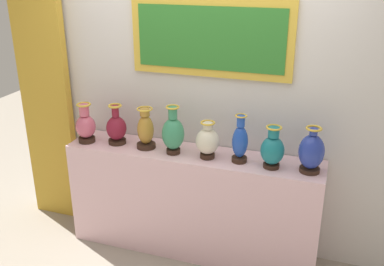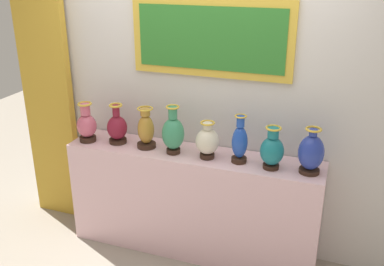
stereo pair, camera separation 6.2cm
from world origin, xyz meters
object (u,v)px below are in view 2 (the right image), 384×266
vase_ochre (146,130)px  vase_ivory (207,141)px  vase_cobalt (311,153)px  vase_burgundy (117,127)px  vase_rose (87,125)px  vase_jade (173,133)px  vase_sapphire (240,142)px  vase_teal (272,150)px

vase_ochre → vase_ivory: (0.54, -0.03, -0.01)m
vase_cobalt → vase_burgundy: bearing=179.1°
vase_ochre → vase_cobalt: 1.33m
vase_rose → vase_burgundy: (0.26, 0.05, -0.01)m
vase_rose → vase_ochre: vase_ochre is taller
vase_burgundy → vase_ivory: size_ratio=1.15×
vase_rose → vase_jade: vase_jade is taller
vase_jade → vase_sapphire: bearing=1.5°
vase_jade → vase_sapphire: vase_jade is taller
vase_jade → vase_ivory: (0.29, 0.01, -0.03)m
vase_ochre → vase_jade: 0.26m
vase_ivory → vase_teal: 0.51m
vase_rose → vase_ochre: (0.54, 0.05, 0.01)m
vase_jade → vase_sapphire: (0.54, 0.01, -0.01)m
vase_teal → vase_ochre: bearing=177.8°
vase_ochre → vase_sapphire: bearing=-1.3°
vase_ochre → vase_jade: size_ratio=0.87×
vase_rose → vase_cobalt: (1.86, 0.03, 0.01)m
vase_cobalt → vase_teal: bearing=-175.9°
vase_ivory → vase_sapphire: size_ratio=0.79×
vase_rose → vase_ivory: size_ratio=1.14×
vase_teal → vase_cobalt: vase_cobalt is taller
vase_ochre → vase_cobalt: bearing=-0.9°
vase_sapphire → vase_teal: bearing=-5.0°
vase_jade → vase_ivory: 0.29m
vase_ivory → vase_cobalt: size_ratio=0.86×
vase_ivory → vase_teal: size_ratio=0.91×
vase_burgundy → vase_sapphire: (1.07, -0.02, 0.03)m
vase_rose → vase_ivory: (1.08, 0.02, -0.01)m
vase_rose → vase_teal: (1.58, 0.01, 0.00)m
vase_ochre → vase_rose: bearing=-174.8°
vase_ivory → vase_sapphire: 0.26m
vase_sapphire → vase_cobalt: bearing=-0.3°
vase_sapphire → vase_burgundy: bearing=178.7°
vase_jade → vase_sapphire: size_ratio=1.04×
vase_sapphire → vase_jade: bearing=-178.5°
vase_rose → vase_burgundy: size_ratio=1.00×
vase_cobalt → vase_ochre: bearing=179.1°
vase_rose → vase_burgundy: vase_burgundy is taller
vase_burgundy → vase_sapphire: bearing=-1.3°
vase_rose → vase_teal: size_ratio=1.04×
vase_burgundy → vase_sapphire: 1.07m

